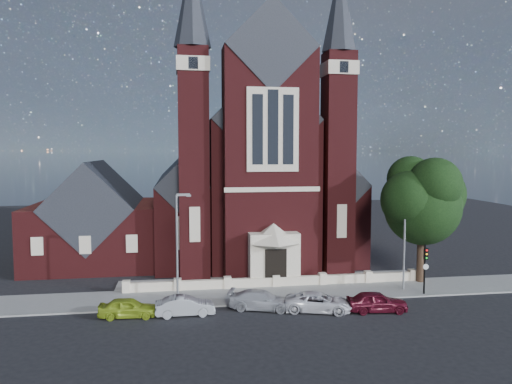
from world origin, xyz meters
TOP-DOWN VIEW (x-y plane):
  - ground at (0.00, 15.00)m, footprint 120.00×120.00m
  - pavement_strip at (0.00, 4.50)m, footprint 60.00×5.00m
  - forecourt_paving at (0.00, 8.50)m, footprint 26.00×3.00m
  - forecourt_wall at (0.00, 6.50)m, footprint 24.00×0.40m
  - church at (-0.00, 22.94)m, footprint 20.01×34.90m
  - parish_hall at (-16.00, 18.00)m, footprint 12.00×12.20m
  - street_tree at (12.60, 5.71)m, footprint 6.40×6.60m
  - street_lamp_left at (-7.91, 4.00)m, footprint 1.16×0.22m
  - street_lamp_right at (10.09, 4.00)m, footprint 1.16×0.22m
  - traffic_signal at (11.00, 2.43)m, footprint 0.28×0.42m
  - car_lime_van at (-11.31, 0.74)m, footprint 4.00×1.80m
  - car_silver_a at (-7.50, 0.53)m, footprint 4.08×1.54m
  - car_silver_b at (-2.13, 1.01)m, footprint 5.02×3.24m
  - car_white_suv at (1.78, -0.04)m, footprint 5.16×3.46m
  - car_dark_red at (5.77, -0.76)m, footprint 4.40×2.16m

SIDE VIEW (x-z plane):
  - ground at x=0.00m, z-range 0.00..0.00m
  - pavement_strip at x=0.00m, z-range -0.06..0.06m
  - forecourt_paving at x=0.00m, z-range -0.07..0.07m
  - forecourt_wall at x=0.00m, z-range -0.45..0.45m
  - car_white_suv at x=1.78m, z-range 0.00..1.31m
  - car_silver_a at x=-7.50m, z-range 0.00..1.33m
  - car_lime_van at x=-11.31m, z-range 0.00..1.33m
  - car_silver_b at x=-2.13m, z-range 0.00..1.35m
  - car_dark_red at x=5.77m, z-range 0.00..1.44m
  - traffic_signal at x=11.00m, z-range 0.58..4.58m
  - parish_hall at x=-16.00m, z-range -1.11..9.13m
  - street_lamp_left at x=-7.91m, z-range 0.55..8.64m
  - street_lamp_right at x=10.09m, z-range 0.55..8.64m
  - street_tree at x=12.60m, z-range 1.61..12.31m
  - church at x=0.00m, z-range -6.41..22.79m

